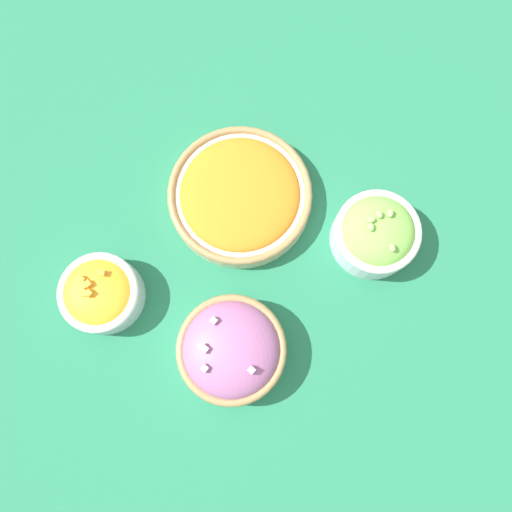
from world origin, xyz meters
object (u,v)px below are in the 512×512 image
bowl_lettuce (376,234)px  bowl_red_onion (231,349)px  bowl_carrots (240,195)px  bowl_squash (101,293)px

bowl_lettuce → bowl_red_onion: (-0.17, -0.22, -0.00)m
bowl_carrots → bowl_lettuce: size_ratio=1.74×
bowl_squash → bowl_red_onion: size_ratio=0.76×
bowl_carrots → bowl_red_onion: 0.24m
bowl_lettuce → bowl_squash: bearing=-153.6°
bowl_carrots → bowl_lettuce: 0.22m
bowl_squash → bowl_carrots: (0.16, 0.20, -0.01)m
bowl_squash → bowl_red_onion: 0.21m
bowl_carrots → bowl_red_onion: bearing=-78.4°
bowl_red_onion → bowl_carrots: bearing=101.6°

